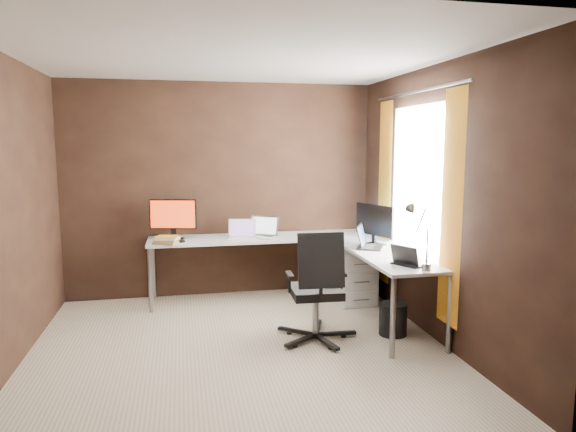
# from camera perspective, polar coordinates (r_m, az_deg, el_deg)

# --- Properties ---
(room) EXTENTS (3.60, 3.60, 2.50)m
(room) POSITION_cam_1_polar(r_m,az_deg,el_deg) (4.43, -1.27, 1.35)
(room) COLOR beige
(room) RESTS_ON ground
(desk) EXTENTS (2.65, 2.25, 0.73)m
(desk) POSITION_cam_1_polar(r_m,az_deg,el_deg) (5.57, 1.99, -3.51)
(desk) COLOR white
(desk) RESTS_ON ground
(drawer_pedestal) EXTENTS (0.42, 0.50, 0.60)m
(drawer_pedestal) POSITION_cam_1_polar(r_m,az_deg,el_deg) (5.92, 7.27, -6.62)
(drawer_pedestal) COLOR white
(drawer_pedestal) RESTS_ON ground
(monitor_left) EXTENTS (0.52, 0.19, 0.45)m
(monitor_left) POSITION_cam_1_polar(r_m,az_deg,el_deg) (5.84, -12.66, -0.10)
(monitor_left) COLOR black
(monitor_left) RESTS_ON desk
(monitor_right) EXTENTS (0.23, 0.49, 0.43)m
(monitor_right) POSITION_cam_1_polar(r_m,az_deg,el_deg) (5.47, 9.60, -0.67)
(monitor_right) COLOR black
(monitor_right) RESTS_ON desk
(laptop_white) EXTENTS (0.34, 0.26, 0.21)m
(laptop_white) POSITION_cam_1_polar(r_m,az_deg,el_deg) (5.86, -5.11, -1.98)
(laptop_white) COLOR white
(laptop_white) RESTS_ON desk
(laptop_silver) EXTENTS (0.43, 0.40, 0.23)m
(laptop_silver) POSITION_cam_1_polar(r_m,az_deg,el_deg) (5.91, -2.90, -1.83)
(laptop_silver) COLOR silver
(laptop_silver) RESTS_ON desk
(laptop_black_big) EXTENTS (0.39, 0.43, 0.24)m
(laptop_black_big) POSITION_cam_1_polar(r_m,az_deg,el_deg) (5.36, 8.78, -2.94)
(laptop_black_big) COLOR black
(laptop_black_big) RESTS_ON desk
(laptop_black_small) EXTENTS (0.30, 0.33, 0.19)m
(laptop_black_small) POSITION_cam_1_polar(r_m,az_deg,el_deg) (4.65, 13.12, -4.86)
(laptop_black_small) COLOR black
(laptop_black_small) RESTS_ON desk
(book_stack) EXTENTS (0.31, 0.29, 0.08)m
(book_stack) POSITION_cam_1_polar(r_m,az_deg,el_deg) (5.66, -13.30, -2.61)
(book_stack) COLOR #9F8555
(book_stack) RESTS_ON desk
(mouse_left) EXTENTS (0.10, 0.09, 0.03)m
(mouse_left) POSITION_cam_1_polar(r_m,az_deg,el_deg) (5.66, -11.76, -2.78)
(mouse_left) COLOR black
(mouse_left) RESTS_ON desk
(mouse_corner) EXTENTS (0.09, 0.07, 0.03)m
(mouse_corner) POSITION_cam_1_polar(r_m,az_deg,el_deg) (5.81, 1.50, -2.35)
(mouse_corner) COLOR black
(mouse_corner) RESTS_ON desk
(desk_lamp) EXTENTS (0.19, 0.21, 0.56)m
(desk_lamp) POSITION_cam_1_polar(r_m,az_deg,el_deg) (4.48, 14.16, -1.33)
(desk_lamp) COLOR slate
(desk_lamp) RESTS_ON desk
(office_chair) EXTENTS (0.58, 0.58, 1.03)m
(office_chair) POSITION_cam_1_polar(r_m,az_deg,el_deg) (4.75, 3.18, -10.24)
(office_chair) COLOR black
(office_chair) RESTS_ON ground
(wastebasket) EXTENTS (0.30, 0.30, 0.30)m
(wastebasket) POSITION_cam_1_polar(r_m,az_deg,el_deg) (5.04, 11.58, -11.16)
(wastebasket) COLOR black
(wastebasket) RESTS_ON ground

